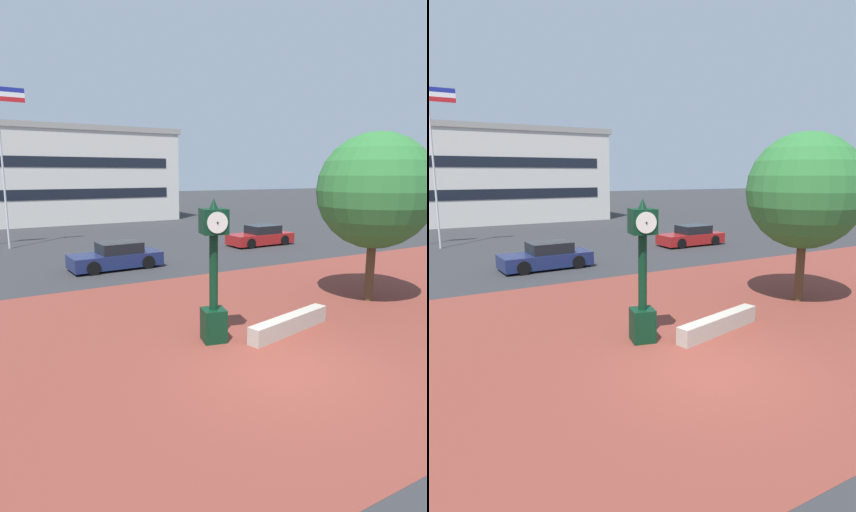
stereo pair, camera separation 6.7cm
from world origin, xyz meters
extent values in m
plane|color=#2D2D30|center=(0.00, 0.00, 0.00)|extent=(200.00, 200.00, 0.00)
cube|color=brown|center=(0.00, 2.79, 0.00)|extent=(44.00, 13.58, 0.01)
cube|color=#ADA393|center=(1.75, 1.83, 0.25)|extent=(3.20, 1.14, 0.50)
cube|color=black|center=(-0.48, 2.35, 0.46)|extent=(0.74, 0.74, 0.91)
cylinder|color=black|center=(-0.48, 2.35, 1.94)|extent=(0.23, 0.23, 2.06)
cube|color=black|center=(-0.48, 2.35, 3.30)|extent=(0.79, 0.79, 0.66)
cylinder|color=silver|center=(-0.40, 2.68, 3.30)|extent=(0.54, 0.15, 0.55)
sphere|color=black|center=(-0.40, 2.70, 3.30)|extent=(0.05, 0.05, 0.05)
cylinder|color=silver|center=(-0.56, 2.01, 3.30)|extent=(0.54, 0.15, 0.55)
sphere|color=black|center=(-0.56, 2.00, 3.30)|extent=(0.05, 0.05, 0.05)
cone|color=black|center=(-0.48, 2.35, 3.76)|extent=(0.23, 0.23, 0.28)
cylinder|color=#4C3823|center=(6.35, 2.96, 1.22)|extent=(0.31, 0.31, 2.43)
sphere|color=#2D7033|center=(6.35, 2.96, 3.94)|extent=(4.03, 4.03, 4.03)
sphere|color=#2D7033|center=(7.36, 3.56, 3.54)|extent=(2.62, 2.62, 2.62)
cube|color=navy|center=(0.06, 12.81, 0.44)|extent=(4.38, 1.93, 0.64)
cube|color=black|center=(0.28, 12.81, 1.00)|extent=(2.04, 1.60, 0.56)
cylinder|color=black|center=(-1.24, 11.93, 0.32)|extent=(0.65, 0.24, 0.64)
cylinder|color=black|center=(-1.31, 13.58, 0.32)|extent=(0.65, 0.24, 0.64)
cylinder|color=black|center=(1.43, 12.03, 0.32)|extent=(0.65, 0.24, 0.64)
cylinder|color=black|center=(1.37, 13.68, 0.32)|extent=(0.65, 0.24, 0.64)
cube|color=maroon|center=(10.33, 15.11, 0.44)|extent=(4.30, 1.83, 0.64)
cube|color=black|center=(10.54, 15.12, 1.00)|extent=(1.99, 1.54, 0.56)
cylinder|color=black|center=(9.02, 14.27, 0.32)|extent=(0.64, 0.23, 0.64)
cylinder|color=black|center=(8.99, 15.90, 0.32)|extent=(0.64, 0.23, 0.64)
cylinder|color=black|center=(11.66, 14.32, 0.32)|extent=(0.64, 0.23, 0.64)
cylinder|color=black|center=(11.63, 15.95, 0.32)|extent=(0.64, 0.23, 0.64)
cylinder|color=silver|center=(-3.83, 21.68, 4.82)|extent=(0.12, 0.12, 9.64)
cube|color=navy|center=(-3.04, 21.68, 9.36)|extent=(1.46, 0.02, 0.27)
cube|color=white|center=(-3.04, 21.68, 9.09)|extent=(1.46, 0.02, 0.27)
cube|color=red|center=(-3.04, 21.68, 8.82)|extent=(1.46, 0.02, 0.27)
cube|color=beige|center=(-0.72, 37.58, 4.16)|extent=(27.07, 10.36, 8.31)
cube|color=gray|center=(-0.72, 37.58, 8.56)|extent=(27.61, 10.56, 0.50)
cube|color=black|center=(-0.72, 32.38, 2.77)|extent=(24.36, 0.04, 0.90)
cube|color=black|center=(-0.72, 32.38, 5.54)|extent=(24.36, 0.04, 0.90)
camera|label=1|loc=(-6.15, -7.49, 4.51)|focal=30.63mm
camera|label=2|loc=(-6.09, -7.52, 4.51)|focal=30.63mm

